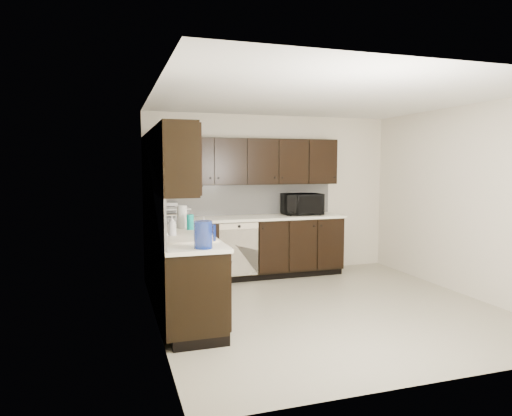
% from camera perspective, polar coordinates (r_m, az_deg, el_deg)
% --- Properties ---
extents(floor, '(4.00, 4.00, 0.00)m').
position_cam_1_polar(floor, '(5.71, 8.73, -12.19)').
color(floor, '#A39E87').
rests_on(floor, ground).
extents(ceiling, '(4.00, 4.00, 0.00)m').
position_cam_1_polar(ceiling, '(5.50, 9.11, 13.50)').
color(ceiling, white).
rests_on(ceiling, wall_back).
extents(wall_back, '(4.00, 0.02, 2.50)m').
position_cam_1_polar(wall_back, '(7.30, 1.88, 1.71)').
color(wall_back, beige).
rests_on(wall_back, floor).
extents(wall_left, '(0.02, 4.00, 2.50)m').
position_cam_1_polar(wall_left, '(4.91, -12.45, -0.21)').
color(wall_left, beige).
rests_on(wall_left, floor).
extents(wall_right, '(0.02, 4.00, 2.50)m').
position_cam_1_polar(wall_right, '(6.60, 24.63, 0.84)').
color(wall_right, beige).
rests_on(wall_right, floor).
extents(wall_front, '(4.00, 0.02, 2.50)m').
position_cam_1_polar(wall_front, '(3.79, 22.55, -2.11)').
color(wall_front, beige).
rests_on(wall_front, floor).
extents(lower_cabinets, '(3.00, 2.80, 0.90)m').
position_cam_1_polar(lower_cabinets, '(6.28, -4.13, -6.61)').
color(lower_cabinets, black).
rests_on(lower_cabinets, floor).
extents(countertop, '(3.03, 2.83, 0.04)m').
position_cam_1_polar(countertop, '(6.19, -4.17, -2.03)').
color(countertop, white).
rests_on(countertop, lower_cabinets).
extents(backsplash, '(3.00, 2.80, 0.48)m').
position_cam_1_polar(backsplash, '(6.33, -6.48, 0.48)').
color(backsplash, '#ACACA8').
rests_on(backsplash, countertop).
extents(upper_cabinets, '(3.00, 2.80, 0.70)m').
position_cam_1_polar(upper_cabinets, '(6.22, -5.28, 5.85)').
color(upper_cabinets, black).
rests_on(upper_cabinets, wall_back).
extents(dishwasher, '(0.58, 0.04, 0.78)m').
position_cam_1_polar(dishwasher, '(6.62, -2.16, -4.81)').
color(dishwasher, '#F1E2C5').
rests_on(dishwasher, lower_cabinets).
extents(sink, '(0.54, 0.82, 0.42)m').
position_cam_1_polar(sink, '(4.98, -8.69, -4.34)').
color(sink, '#F1E2C5').
rests_on(sink, countertop).
extents(microwave, '(0.63, 0.45, 0.33)m').
position_cam_1_polar(microwave, '(7.20, 5.77, 0.48)').
color(microwave, black).
rests_on(microwave, countertop).
extents(soap_bottle_a, '(0.11, 0.11, 0.21)m').
position_cam_1_polar(soap_bottle_a, '(5.03, -6.53, -2.34)').
color(soap_bottle_a, gray).
rests_on(soap_bottle_a, countertop).
extents(soap_bottle_b, '(0.09, 0.09, 0.24)m').
position_cam_1_polar(soap_bottle_b, '(5.00, -10.45, -2.25)').
color(soap_bottle_b, gray).
rests_on(soap_bottle_b, countertop).
extents(toaster_oven, '(0.41, 0.31, 0.25)m').
position_cam_1_polar(toaster_oven, '(6.61, -11.60, -0.39)').
color(toaster_oven, silver).
rests_on(toaster_oven, countertop).
extents(storage_bin, '(0.49, 0.36, 0.19)m').
position_cam_1_polar(storage_bin, '(6.30, -10.66, -0.92)').
color(storage_bin, silver).
rests_on(storage_bin, countertop).
extents(blue_pitcher, '(0.23, 0.23, 0.26)m').
position_cam_1_polar(blue_pitcher, '(4.29, -6.62, -3.33)').
color(blue_pitcher, navy).
rests_on(blue_pitcher, countertop).
extents(teal_tumbler, '(0.09, 0.09, 0.19)m').
position_cam_1_polar(teal_tumbler, '(5.51, -8.23, -1.79)').
color(teal_tumbler, '#0E9B90').
rests_on(teal_tumbler, countertop).
extents(paper_towel_roll, '(0.16, 0.16, 0.28)m').
position_cam_1_polar(paper_towel_roll, '(5.70, -9.24, -1.10)').
color(paper_towel_roll, silver).
rests_on(paper_towel_roll, countertop).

